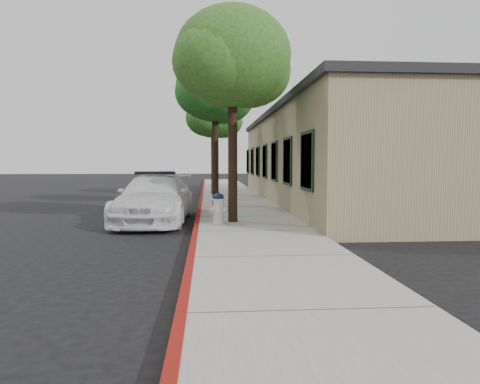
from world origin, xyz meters
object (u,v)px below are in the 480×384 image
Objects in this scene: fire_hydrant at (218,208)px; street_tree_mid at (215,92)px; police_car at (155,198)px; street_tree_near at (233,62)px; clapboard_building at (342,158)px; street_tree_far at (214,117)px.

fire_hydrant is 6.86m from street_tree_mid.
street_tree_near reaches higher than police_car.
street_tree_far is at bearing 146.13° from clapboard_building.
street_tree_far reaches higher than police_car.
street_tree_far reaches higher than fire_hydrant.
clapboard_building is at bearing 40.56° from police_car.
street_tree_mid is at bearing 66.56° from police_car.
fire_hydrant is at bearing -143.71° from street_tree_near.
fire_hydrant is 0.16× the size of street_tree_far.
street_tree_near is at bearing 42.89° from fire_hydrant.
police_car is at bearing 149.72° from fire_hydrant.
clapboard_building is 6.88m from street_tree_mid.
fire_hydrant is (1.97, -1.48, -0.16)m from police_car.
street_tree_near is at bearing -22.22° from police_car.
clapboard_building is 7.51m from street_tree_far.
police_car is at bearing -142.70° from clapboard_building.
fire_hydrant is 0.15× the size of street_tree_mid.
street_tree_near is (2.42, -1.15, 4.07)m from police_car.
street_tree_mid is at bearing -90.29° from street_tree_far.
street_tree_near reaches higher than street_tree_mid.
street_tree_mid is at bearing 96.41° from fire_hydrant.
clapboard_building is 3.40× the size of street_tree_mid.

